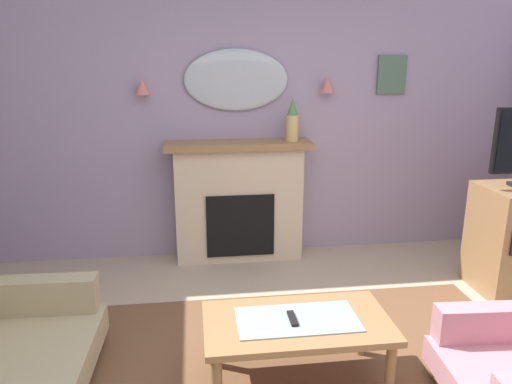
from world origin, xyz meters
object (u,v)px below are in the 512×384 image
mantel_vase_left (292,121)px  wall_sconce_left (142,87)px  coffee_table (297,328)px  wall_mirror (236,80)px  framed_picture (392,75)px  wall_sconce_right (327,85)px  tv_remote (292,319)px  fireplace (239,202)px

mantel_vase_left → wall_sconce_left: bearing=174.9°
mantel_vase_left → coffee_table: mantel_vase_left is taller
mantel_vase_left → wall_mirror: bearing=161.2°
framed_picture → wall_sconce_right: bearing=-174.7°
wall_mirror → tv_remote: 2.45m
wall_mirror → wall_sconce_left: size_ratio=6.86×
fireplace → framed_picture: bearing=5.8°
framed_picture → wall_mirror: bearing=-179.6°
coffee_table → mantel_vase_left: bearing=79.8°
wall_sconce_right → framed_picture: (0.65, 0.06, 0.09)m
coffee_table → fireplace: bearing=94.5°
mantel_vase_left → tv_remote: size_ratio=2.50×
tv_remote → wall_sconce_right: bearing=70.5°
mantel_vase_left → wall_mirror: (-0.50, 0.17, 0.36)m
mantel_vase_left → coffee_table: 2.18m
tv_remote → wall_mirror: bearing=93.4°
fireplace → wall_mirror: 1.15m
wall_mirror → framed_picture: size_ratio=2.67×
fireplace → coffee_table: size_ratio=1.24×
wall_sconce_left → tv_remote: bearing=-64.6°
tv_remote → coffee_table: bearing=10.5°
mantel_vase_left → wall_sconce_right: wall_sconce_right is taller
fireplace → coffee_table: (0.15, -1.96, -0.19)m
wall_sconce_right → wall_mirror: bearing=176.6°
wall_mirror → coffee_table: (0.15, -2.10, -1.33)m
wall_sconce_left → coffee_table: 2.61m
framed_picture → tv_remote: (-1.38, -2.11, -1.30)m
mantel_vase_left → wall_mirror: 0.64m
mantel_vase_left → wall_sconce_left: size_ratio=2.86×
fireplace → mantel_vase_left: size_ratio=3.40×
wall_mirror → coffee_table: wall_mirror is taller
wall_sconce_right → coffee_table: size_ratio=0.13×
coffee_table → tv_remote: tv_remote is taller
wall_sconce_left → coffee_table: bearing=-63.9°
wall_mirror → wall_sconce_left: bearing=-176.6°
fireplace → coffee_table: 1.97m
wall_sconce_left → wall_mirror: bearing=3.4°
coffee_table → tv_remote: bearing=-169.5°
framed_picture → coffee_table: 2.85m
fireplace → wall_sconce_left: (-0.85, 0.09, 1.09)m
wall_sconce_left → tv_remote: size_ratio=0.88×
fireplace → mantel_vase_left: bearing=-3.2°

